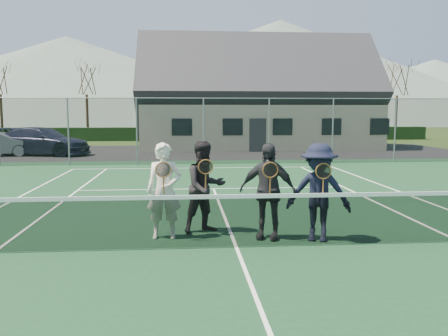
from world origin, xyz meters
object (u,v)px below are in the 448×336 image
(car_c, at_px, (42,141))
(player_a, at_px, (164,191))
(player_c, at_px, (267,191))
(player_b, at_px, (205,187))
(tennis_net, at_px, (236,219))
(clubhouse, at_px, (256,88))
(player_d, at_px, (319,193))

(car_c, height_order, player_a, player_a)
(car_c, height_order, player_c, player_c)
(player_b, bearing_deg, tennis_net, -66.72)
(player_a, bearing_deg, car_c, 112.32)
(clubhouse, relative_size, player_a, 8.67)
(clubhouse, bearing_deg, car_c, -157.73)
(clubhouse, xyz_separation_m, player_d, (-2.46, -23.68, -3.07))
(player_c, bearing_deg, car_c, 117.06)
(car_c, distance_m, player_d, 21.12)
(tennis_net, bearing_deg, player_c, 41.23)
(player_a, height_order, player_c, same)
(player_c, xyz_separation_m, player_d, (0.90, -0.24, -0.00))
(player_d, bearing_deg, clubhouse, 84.08)
(car_c, bearing_deg, player_d, -134.61)
(clubhouse, height_order, player_c, clubhouse)
(car_c, height_order, tennis_net, car_c)
(car_c, relative_size, tennis_net, 0.46)
(car_c, relative_size, player_c, 2.97)
(tennis_net, distance_m, player_a, 1.53)
(clubhouse, relative_size, player_c, 8.67)
(car_c, xyz_separation_m, player_c, (9.32, -18.25, 0.15))
(tennis_net, xyz_separation_m, player_d, (1.54, 0.32, 0.38))
(player_b, distance_m, player_c, 1.28)
(car_c, xyz_separation_m, clubhouse, (12.68, 5.19, 3.21))
(tennis_net, height_order, player_d, player_d)
(player_b, distance_m, player_d, 2.20)
(clubhouse, height_order, player_a, clubhouse)
(player_b, bearing_deg, player_c, -27.32)
(player_a, xyz_separation_m, player_b, (0.78, 0.38, -0.00))
(player_a, distance_m, player_b, 0.87)
(clubhouse, distance_m, player_d, 24.00)
(car_c, relative_size, player_b, 2.97)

